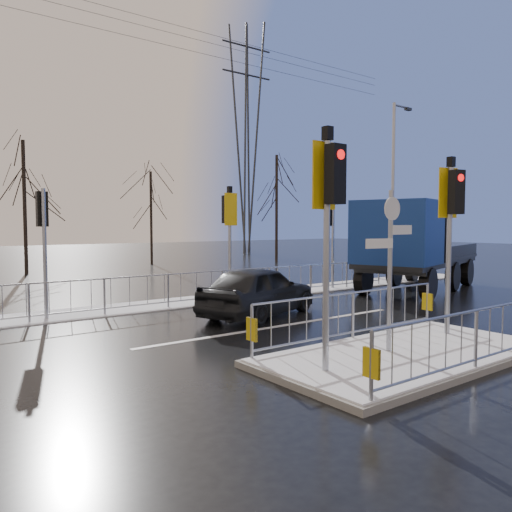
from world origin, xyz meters
TOP-DOWN VIEW (x-y plane):
  - ground at (0.00, 0.00)m, footprint 120.00×120.00m
  - snow_verge at (0.00, 8.60)m, footprint 30.00×2.00m
  - lane_markings at (0.00, -0.33)m, footprint 8.00×11.38m
  - traffic_island at (-0.01, 0.01)m, footprint 6.00×3.04m
  - far_kerb_fixtures at (0.29, 8.09)m, footprint 18.00×0.65m
  - car_far_lane at (0.41, 5.24)m, footprint 4.52×3.04m
  - flatbed_truck at (7.55, 5.56)m, footprint 7.84×4.72m
  - tree_far_a at (-2.00, 22.00)m, footprint 3.75×3.75m
  - tree_far_b at (6.00, 24.00)m, footprint 3.25×3.25m
  - tree_far_c at (14.00, 21.00)m, footprint 4.00×4.00m
  - street_lamp_right at (10.57, 8.50)m, footprint 1.25×0.18m
  - pylon_wires at (16.88, 30.00)m, footprint 70.00×2.38m

SIDE VIEW (x-z plane):
  - ground at x=0.00m, z-range 0.00..0.00m
  - lane_markings at x=0.00m, z-range 0.00..0.01m
  - snow_verge at x=0.00m, z-range 0.00..0.04m
  - traffic_island at x=-0.01m, z-range -1.68..2.47m
  - car_far_lane at x=0.41m, z-range 0.00..1.43m
  - far_kerb_fixtures at x=0.29m, z-range -0.90..2.93m
  - flatbed_truck at x=7.55m, z-range 0.11..3.53m
  - tree_far_b at x=6.00m, z-range 1.11..7.25m
  - street_lamp_right at x=10.57m, z-range 0.39..8.39m
  - tree_far_a at x=-2.00m, z-range 1.28..8.36m
  - tree_far_c at x=14.00m, z-range 1.37..8.92m
  - pylon_wires at x=16.88m, z-range 1.05..21.02m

